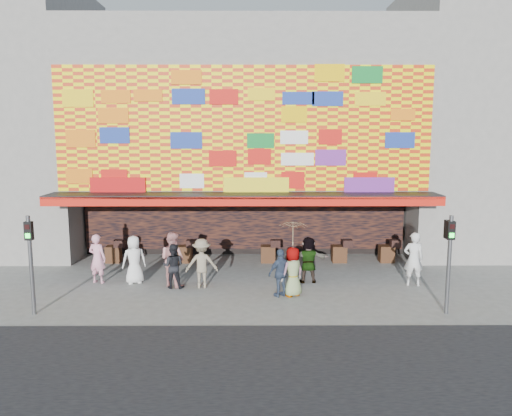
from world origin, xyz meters
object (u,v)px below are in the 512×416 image
object	(u,v)px
ped_a	(134,260)
ped_b	(97,259)
ped_h	(413,259)
ped_i	(172,259)
signal_right	(449,253)
ped_c	(173,266)
parasol	(293,234)
ped_d	(202,263)
ped_f	(308,260)
ped_g	(293,272)
signal_left	(30,254)
ped_e	(281,273)

from	to	relation	value
ped_a	ped_b	bearing A→B (deg)	-24.78
ped_h	ped_i	distance (m)	8.55
signal_right	ped_a	xyz separation A→B (m)	(-10.11, 3.12, -0.99)
ped_c	parasol	xyz separation A→B (m)	(4.12, -0.92, 1.33)
ped_d	ped_f	xyz separation A→B (m)	(3.80, 0.59, -0.03)
ped_f	ped_g	bearing A→B (deg)	62.25
ped_g	ped_h	size ratio (longest dim) A/B	0.86
signal_right	ped_i	bearing A→B (deg)	162.06
signal_right	ped_i	world-z (taller)	signal_right
ped_d	ped_f	world-z (taller)	ped_d
ped_f	ped_g	xyz separation A→B (m)	(-0.68, -1.54, -0.02)
ped_a	ped_f	world-z (taller)	ped_a
signal_left	ped_d	xyz separation A→B (m)	(4.77, 2.61, -0.99)
signal_right	parasol	bearing A→B (deg)	159.76
ped_b	signal_left	bearing A→B (deg)	90.79
signal_left	ped_e	xyz separation A→B (m)	(7.50, 1.62, -1.06)
ped_b	ped_i	world-z (taller)	ped_i
signal_left	ped_a	distance (m)	4.00
signal_left	parasol	distance (m)	8.07
ped_i	parasol	bearing A→B (deg)	-163.63
ped_b	ped_d	distance (m)	3.87
signal_right	parasol	world-z (taller)	signal_right
parasol	ped_h	bearing A→B (deg)	14.70
ped_f	ped_h	size ratio (longest dim) A/B	0.88
ped_f	ped_a	bearing A→B (deg)	-3.15
signal_right	ped_i	size ratio (longest dim) A/B	1.54
ped_b	ped_g	world-z (taller)	ped_b
ped_a	ped_b	xyz separation A→B (m)	(-1.35, 0.07, 0.03)
parasol	ped_f	bearing A→B (deg)	66.08
ped_c	ped_g	xyz separation A→B (m)	(4.12, -0.92, 0.04)
ped_a	ped_h	distance (m)	9.99
ped_g	ped_c	bearing A→B (deg)	-45.68
ped_d	ped_g	world-z (taller)	ped_d
ped_b	signal_right	bearing A→B (deg)	-178.33
ped_d	ped_a	bearing A→B (deg)	-17.69
ped_c	ped_h	distance (m)	8.50
ped_a	ped_b	world-z (taller)	ped_b
ped_c	ped_g	distance (m)	4.22
ped_a	ped_i	xyz separation A→B (m)	(1.43, -0.31, 0.10)
ped_b	ped_i	xyz separation A→B (m)	(2.78, -0.38, 0.07)
ped_e	parasol	distance (m)	1.37
ped_e	ped_b	bearing A→B (deg)	-43.45
ped_f	ped_g	world-z (taller)	ped_f
ped_e	parasol	size ratio (longest dim) A/B	0.90
ped_b	ped_d	xyz separation A→B (m)	(3.83, -0.58, -0.03)
ped_d	ped_e	world-z (taller)	ped_d
ped_e	parasol	xyz separation A→B (m)	(0.40, 0.04, 1.31)
ped_a	ped_g	distance (m)	5.79
ped_c	ped_b	bearing A→B (deg)	-6.58
signal_left	ped_h	xyz separation A→B (m)	(12.27, 2.81, -0.90)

